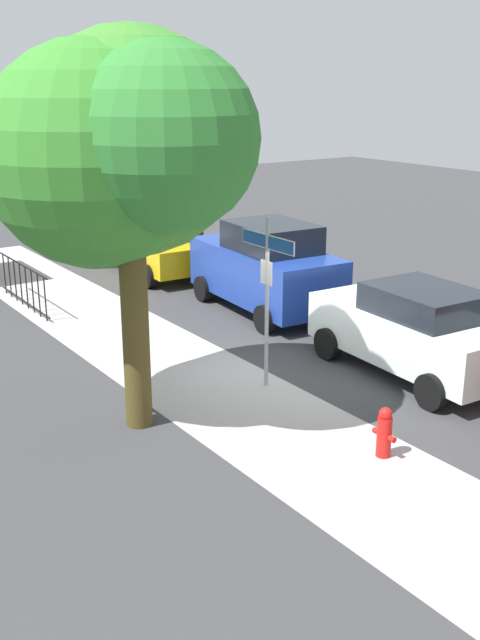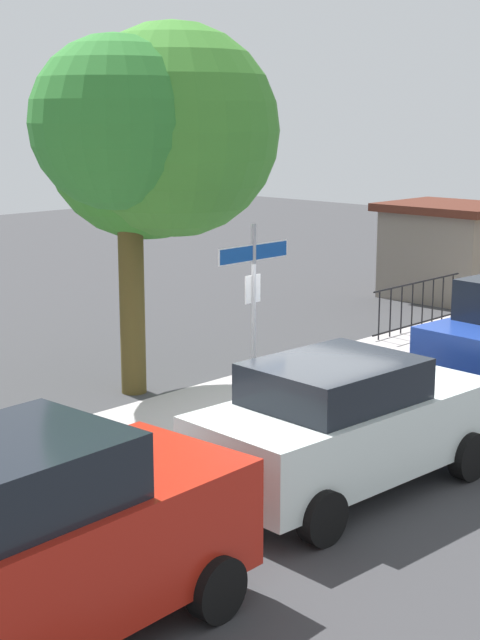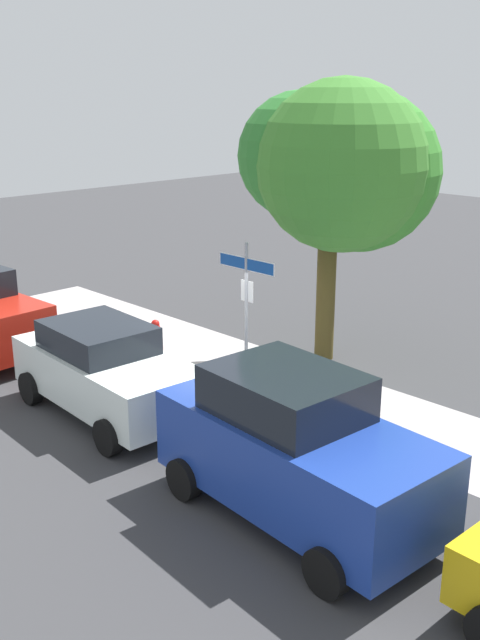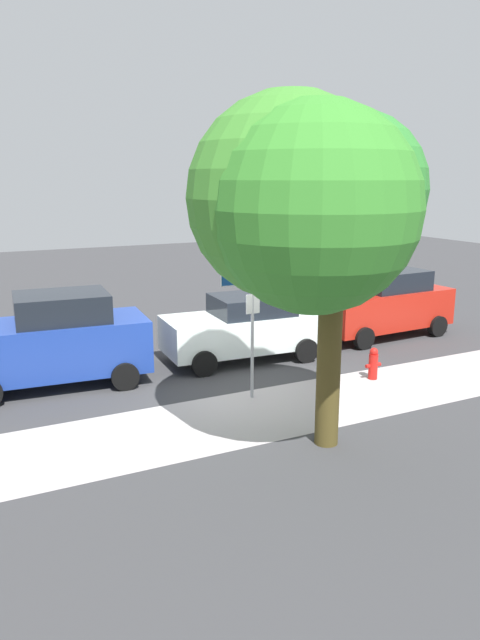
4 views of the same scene
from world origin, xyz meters
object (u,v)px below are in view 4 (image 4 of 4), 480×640
Objects in this scene: street_sign at (252,304)px; car_white at (244,327)px; car_blue at (54,341)px; shade_tree at (309,202)px; fire_hydrant at (373,364)px; car_red at (384,304)px.

street_sign is 0.73× the size of car_white.
street_sign is at bearing 147.79° from car_blue.
shade_tree is at bearing 83.89° from street_sign.
street_sign reaches higher than fire_hydrant.
fire_hydrant is at bearing -146.03° from shade_tree.
car_red is 0.98× the size of car_blue.
fire_hydrant is (2.85, 3.10, -0.62)m from car_red.
shade_tree is (0.27, 2.52, 2.24)m from street_sign.
street_sign is 0.71× the size of car_red.
shade_tree is 6.35m from car_white.
car_white is (-1.13, -2.61, -1.22)m from street_sign.
shade_tree is 8.96m from car_red.
street_sign is 4.74m from car_blue.
fire_hydrant is at bearing 129.36° from car_white.
car_red is at bearing -174.73° from car_blue.
car_white is (4.90, 0.29, -0.12)m from car_red.
car_blue reaches higher than car_red.
shade_tree is 7.10m from car_blue.
car_blue is 7.53m from fire_hydrant.
car_red is 5.56× the size of fire_hydrant.
car_white is 3.51m from fire_hydrant.
car_red reaches higher than fire_hydrant.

